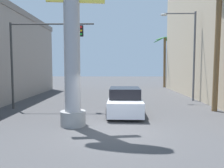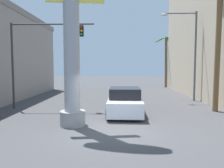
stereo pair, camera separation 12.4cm
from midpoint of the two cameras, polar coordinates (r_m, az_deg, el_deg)
ground_plane at (r=19.35m, az=0.68°, el=-3.83°), size 92.16×92.16×0.00m
neon_sign_pole at (r=10.73m, az=-10.25°, el=18.08°), size 3.01×1.19×11.48m
street_lamp at (r=19.09m, az=19.83°, el=9.12°), size 2.90×0.28×7.25m
traffic_light_mast at (r=15.31m, az=-18.51°, el=8.97°), size 5.52×0.32×5.68m
car_lead at (r=13.38m, az=3.63°, el=-4.51°), size 2.14×5.24×1.56m
palm_tree_far_right at (r=30.90m, az=14.14°, el=7.41°), size 3.32×3.33×6.99m
palm_tree_near_right at (r=15.35m, az=26.28°, el=13.84°), size 3.10×3.22×8.79m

